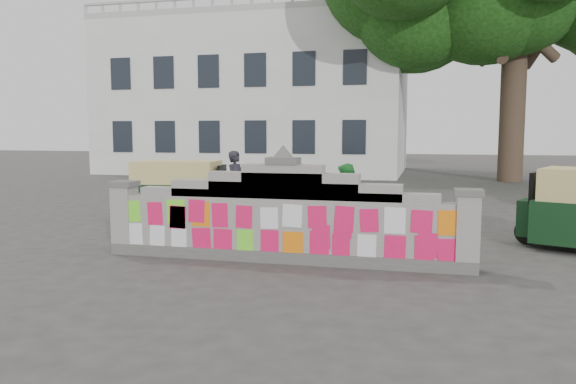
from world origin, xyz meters
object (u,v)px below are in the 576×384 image
cyclist_rider (236,194)px  pedestrian (345,202)px  rickshaw_left (180,188)px  cyclist_bike (236,208)px

cyclist_rider → pedestrian: size_ratio=0.97×
cyclist_rider → pedestrian: bearing=-93.1°
rickshaw_left → cyclist_rider: bearing=-33.2°
cyclist_rider → pedestrian: pedestrian is taller
cyclist_rider → rickshaw_left: cyclist_rider is taller
cyclist_rider → rickshaw_left: 2.12m
cyclist_bike → pedestrian: pedestrian is taller
cyclist_bike → rickshaw_left: 2.14m
rickshaw_left → pedestrian: bearing=-29.4°
cyclist_bike → rickshaw_left: rickshaw_left is taller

